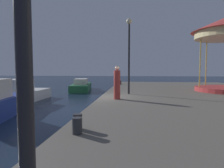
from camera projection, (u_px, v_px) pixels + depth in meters
ground_plane at (101, 110)px, 11.44m from camera, size 120.00×120.00×0.00m
quay_dock at (211, 105)px, 10.74m from camera, size 12.23×28.03×0.80m
motorboat_white at (23, 93)px, 14.67m from camera, size 2.23×4.51×1.67m
motorboat_green at (81, 86)px, 22.16m from camera, size 2.76×5.94×1.34m
lamp_post_mid_promenade at (129, 43)px, 12.36m from camera, size 0.36×0.36×4.75m
bollard_south at (120, 83)px, 20.45m from camera, size 0.24×0.24×0.40m
bollard_center at (77, 126)px, 4.75m from camera, size 0.24×0.24×0.40m
bollard_north at (78, 122)px, 5.13m from camera, size 0.24×0.24×0.40m
person_by_the_water at (117, 84)px, 10.31m from camera, size 0.34×0.34×1.76m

